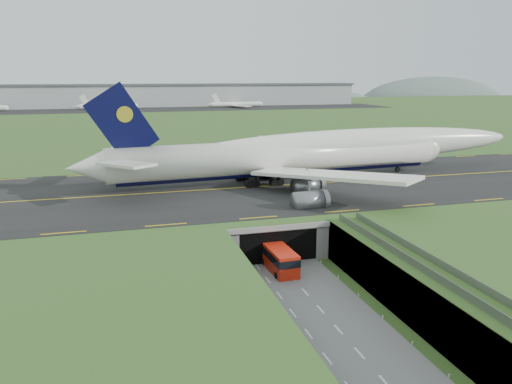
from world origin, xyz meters
name	(u,v)px	position (x,y,z in m)	size (l,w,h in m)	color
ground	(297,285)	(0.00, 0.00, 0.00)	(900.00, 900.00, 0.00)	#3B6327
airfield_deck	(298,264)	(0.00, 0.00, 3.00)	(800.00, 800.00, 6.00)	gray
trench_road	(319,308)	(0.00, -7.50, 0.10)	(12.00, 75.00, 0.20)	slate
taxiway	(239,188)	(0.00, 33.00, 6.09)	(800.00, 44.00, 0.18)	black
tunnel_portal	(262,226)	(0.00, 16.71, 3.33)	(17.00, 22.30, 6.00)	gray
guideway	(465,298)	(11.00, -19.11, 5.32)	(3.00, 53.00, 7.05)	#A8A8A3
jumbo_jet	(315,153)	(17.45, 37.37, 11.65)	(99.91, 63.14, 20.95)	white
shuttle_tram	(279,259)	(-0.85, 5.12, 1.84)	(3.51, 8.43, 3.37)	red
cargo_terminal	(147,95)	(-0.22, 299.41, 13.96)	(320.00, 67.00, 15.60)	#B2B2B2
distant_hills	(206,108)	(64.38, 430.00, -4.00)	(700.00, 91.00, 60.00)	slate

